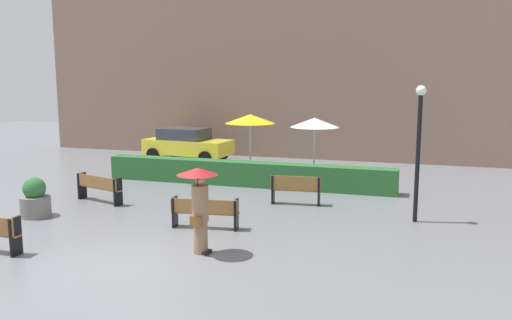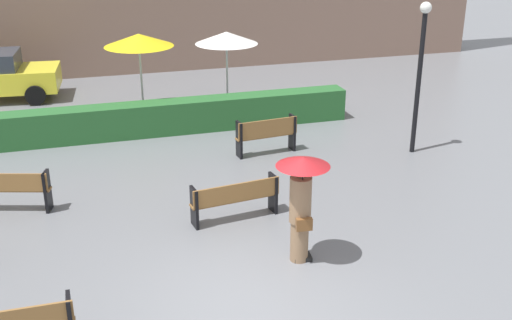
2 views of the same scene
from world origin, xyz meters
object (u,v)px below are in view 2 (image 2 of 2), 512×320
object	(u,v)px
bench_mid_center	(235,197)
patio_umbrella_yellow	(139,40)
patio_umbrella_white	(226,38)
bench_back_row	(267,133)
lamp_post	(420,62)
pedestrian_with_umbrella	(301,196)
bench_far_left	(3,188)

from	to	relation	value
bench_mid_center	patio_umbrella_yellow	distance (m)	7.13
patio_umbrella_white	bench_mid_center	bearing A→B (deg)	-102.94
bench_back_row	bench_mid_center	xyz separation A→B (m)	(-1.70, -3.31, -0.06)
bench_back_row	lamp_post	bearing A→B (deg)	-14.23
pedestrian_with_umbrella	lamp_post	bearing A→B (deg)	42.48
patio_umbrella_yellow	patio_umbrella_white	size ratio (longest dim) A/B	1.03
patio_umbrella_white	patio_umbrella_yellow	bearing A→B (deg)	-179.15
bench_back_row	pedestrian_with_umbrella	distance (m)	5.33
pedestrian_with_umbrella	lamp_post	world-z (taller)	lamp_post
pedestrian_with_umbrella	patio_umbrella_white	xyz separation A→B (m)	(0.90, 8.72, 1.04)
pedestrian_with_umbrella	patio_umbrella_yellow	xyz separation A→B (m)	(-1.64, 8.68, 1.12)
lamp_post	patio_umbrella_white	xyz separation A→B (m)	(-3.76, 4.45, -0.02)
lamp_post	bench_far_left	bearing A→B (deg)	-176.09
bench_back_row	patio_umbrella_yellow	bearing A→B (deg)	127.27
bench_far_left	patio_umbrella_white	world-z (taller)	patio_umbrella_white
bench_back_row	bench_far_left	xyz separation A→B (m)	(-6.14, -1.59, -0.02)
bench_back_row	patio_umbrella_yellow	size ratio (longest dim) A/B	0.62
bench_mid_center	lamp_post	distance (m)	6.12
pedestrian_with_umbrella	patio_umbrella_white	distance (m)	8.82
bench_mid_center	patio_umbrella_white	distance (m)	7.25
lamp_post	bench_mid_center	bearing A→B (deg)	-155.86
bench_far_left	pedestrian_with_umbrella	size ratio (longest dim) A/B	0.94
pedestrian_with_umbrella	lamp_post	xyz separation A→B (m)	(4.66, 4.26, 1.06)
bench_mid_center	bench_far_left	bearing A→B (deg)	158.83
bench_mid_center	patio_umbrella_white	xyz separation A→B (m)	(1.57, 6.84, 1.83)
bench_mid_center	pedestrian_with_umbrella	size ratio (longest dim) A/B	0.92
pedestrian_with_umbrella	bench_mid_center	bearing A→B (deg)	109.77
bench_back_row	bench_far_left	size ratio (longest dim) A/B	0.85
bench_mid_center	patio_umbrella_yellow	xyz separation A→B (m)	(-0.96, 6.80, 1.91)
patio_umbrella_yellow	bench_mid_center	bearing A→B (deg)	-81.95
bench_far_left	pedestrian_with_umbrella	distance (m)	6.30
bench_back_row	pedestrian_with_umbrella	size ratio (longest dim) A/B	0.80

